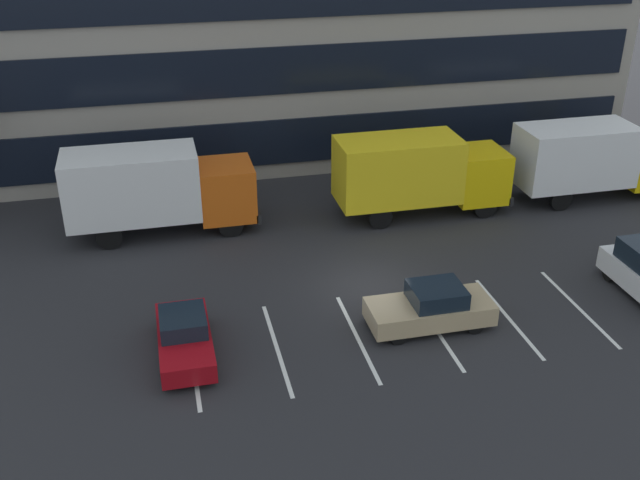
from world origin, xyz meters
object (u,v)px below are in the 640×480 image
object	(u,v)px
box_truck_orange	(157,187)
box_truck_yellow_all	(419,172)
box_truck_yellow	(593,157)
sedan_maroon	(184,337)
sedan_tan	(431,308)

from	to	relation	value
box_truck_orange	box_truck_yellow_all	xyz separation A→B (m)	(11.61, -0.75, -0.04)
box_truck_yellow	box_truck_orange	bearing A→B (deg)	177.66
sedan_maroon	box_truck_orange	bearing A→B (deg)	92.34
box_truck_yellow	sedan_tan	bearing A→B (deg)	-142.11
box_truck_orange	box_truck_yellow_all	world-z (taller)	box_truck_orange
box_truck_yellow	sedan_maroon	size ratio (longest dim) A/B	1.93
box_truck_orange	sedan_maroon	distance (m)	9.65
sedan_maroon	box_truck_yellow_all	bearing A→B (deg)	38.05
box_truck_orange	sedan_maroon	world-z (taller)	box_truck_orange
box_truck_yellow	box_truck_yellow_all	xyz separation A→B (m)	(-8.74, 0.08, 0.03)
sedan_maroon	sedan_tan	size ratio (longest dim) A/B	0.94
box_truck_orange	sedan_tan	size ratio (longest dim) A/B	1.87
sedan_tan	sedan_maroon	bearing A→B (deg)	178.44
box_truck_yellow	sedan_maroon	distance (m)	21.81
box_truck_yellow_all	box_truck_orange	bearing A→B (deg)	176.30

